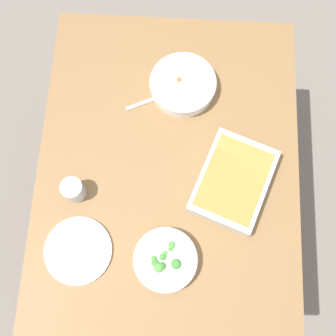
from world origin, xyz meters
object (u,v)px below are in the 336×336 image
(broccoli_bowl, at_px, (165,260))
(baking_dish, at_px, (233,181))
(stew_bowl, at_px, (183,85))
(spoon_by_stew, at_px, (156,98))
(side_plate, at_px, (78,251))
(drink_cup, at_px, (74,190))

(broccoli_bowl, xyz_separation_m, baking_dish, (0.27, -0.21, 0.00))
(stew_bowl, bearing_deg, spoon_by_stew, 115.07)
(stew_bowl, relative_size, baking_dish, 0.67)
(stew_bowl, relative_size, spoon_by_stew, 1.43)
(stew_bowl, relative_size, side_plate, 1.08)
(drink_cup, bearing_deg, broccoli_bowl, -123.50)
(stew_bowl, distance_m, spoon_by_stew, 0.11)
(stew_bowl, height_order, broccoli_bowl, broccoli_bowl)
(baking_dish, distance_m, spoon_by_stew, 0.41)
(broccoli_bowl, bearing_deg, spoon_by_stew, 6.73)
(stew_bowl, height_order, side_plate, stew_bowl)
(baking_dish, bearing_deg, drink_cup, 96.49)
(broccoli_bowl, xyz_separation_m, spoon_by_stew, (0.57, 0.07, -0.03))
(baking_dish, bearing_deg, spoon_by_stew, 42.76)
(spoon_by_stew, bearing_deg, drink_cup, 145.69)
(side_plate, relative_size, spoon_by_stew, 1.32)
(drink_cup, distance_m, spoon_by_stew, 0.44)
(baking_dish, height_order, drink_cup, drink_cup)
(drink_cup, xyz_separation_m, spoon_by_stew, (0.36, -0.25, -0.03))
(baking_dish, distance_m, side_plate, 0.56)
(drink_cup, bearing_deg, spoon_by_stew, -34.31)
(drink_cup, bearing_deg, stew_bowl, -40.13)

